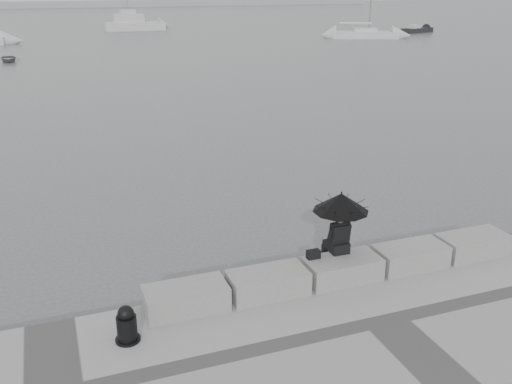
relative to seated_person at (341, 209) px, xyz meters
name	(u,v)px	position (x,y,z in m)	size (l,w,h in m)	color
ground	(331,290)	(-0.06, 0.15, -2.01)	(360.00, 360.00, 0.00)	#494C4F
stone_block_far_left	(186,298)	(-3.46, -0.30, -1.26)	(1.60, 0.80, 0.50)	slate
stone_block_left	(268,283)	(-1.76, -0.30, -1.26)	(1.60, 0.80, 0.50)	slate
stone_block_centre	(342,269)	(-0.06, -0.30, -1.26)	(1.60, 0.80, 0.50)	slate
stone_block_right	(410,256)	(1.64, -0.30, -1.26)	(1.60, 0.80, 0.50)	slate
stone_block_far_right	(472,245)	(3.34, -0.30, -1.26)	(1.60, 0.80, 0.50)	slate
seated_person	(341,209)	(0.00, 0.00, 0.00)	(1.19, 1.19, 1.39)	black
bag	(313,254)	(-0.64, -0.07, -0.92)	(0.28, 0.16, 0.18)	black
mooring_bollard	(127,326)	(-4.67, -0.94, -1.21)	(0.45, 0.45, 0.70)	black
distant_landmass	(22,5)	(-8.20, 154.66, -1.11)	(180.00, 8.00, 2.80)	#989A9D
sailboat_right	(365,34)	(31.68, 52.42, -1.49)	(8.12, 5.20, 12.90)	silver
motor_cruiser	(135,24)	(7.52, 73.94, -1.11)	(8.29, 3.02, 4.50)	silver
small_motorboat	(417,30)	(42.53, 57.08, -1.69)	(5.21, 3.01, 1.10)	black
dinghy	(8,59)	(-8.07, 44.28, -1.77)	(2.84, 1.20, 0.48)	gray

